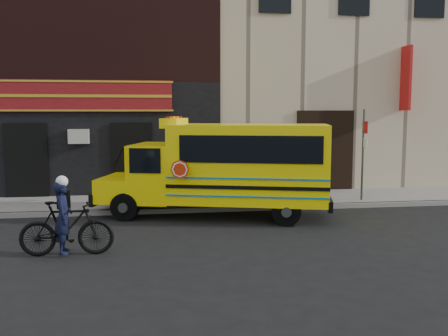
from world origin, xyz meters
TOP-DOWN VIEW (x-y plane):
  - ground at (0.00, 0.00)m, footprint 120.00×120.00m
  - curb at (0.00, 2.60)m, footprint 40.00×0.20m
  - sidewalk at (0.00, 4.10)m, footprint 40.00×3.00m
  - building at (-0.04, 10.45)m, footprint 20.00×10.70m
  - school_bus at (-0.30, 1.83)m, footprint 7.22×3.95m
  - sign_pole at (4.49, 3.11)m, footprint 0.09×0.28m
  - bicycle at (-4.35, -1.66)m, footprint 2.01×0.58m
  - cyclist at (-4.42, -1.62)m, footprint 0.41×0.60m

SIDE VIEW (x-z plane):
  - ground at x=0.00m, z-range 0.00..0.00m
  - curb at x=0.00m, z-range 0.00..0.15m
  - sidewalk at x=0.00m, z-range 0.00..0.15m
  - bicycle at x=-4.35m, z-range 0.00..1.21m
  - cyclist at x=-4.42m, z-range 0.00..1.59m
  - school_bus at x=-0.30m, z-range 0.05..2.97m
  - sign_pole at x=4.49m, z-range 0.16..3.35m
  - building at x=-0.04m, z-range 0.13..12.13m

